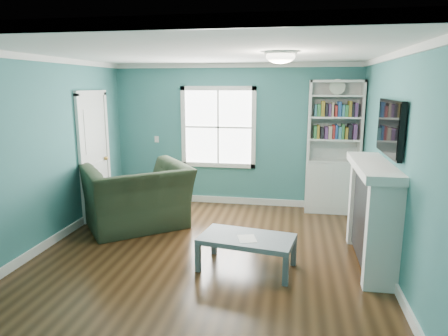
# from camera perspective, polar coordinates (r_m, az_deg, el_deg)

# --- Properties ---
(floor) EXTENTS (5.00, 5.00, 0.00)m
(floor) POSITION_cam_1_polar(r_m,az_deg,el_deg) (5.36, -2.66, -12.67)
(floor) COLOR black
(floor) RESTS_ON ground
(room_walls) EXTENTS (5.00, 5.00, 5.00)m
(room_walls) POSITION_cam_1_polar(r_m,az_deg,el_deg) (4.92, -2.84, 4.35)
(room_walls) COLOR teal
(room_walls) RESTS_ON ground
(trim) EXTENTS (4.50, 5.00, 2.60)m
(trim) POSITION_cam_1_polar(r_m,az_deg,el_deg) (4.98, -2.80, 0.41)
(trim) COLOR white
(trim) RESTS_ON ground
(window) EXTENTS (1.40, 0.06, 1.50)m
(window) POSITION_cam_1_polar(r_m,az_deg,el_deg) (7.41, -0.84, 5.84)
(window) COLOR white
(window) RESTS_ON room_walls
(bookshelf) EXTENTS (0.90, 0.35, 2.31)m
(bookshelf) POSITION_cam_1_polar(r_m,az_deg,el_deg) (7.21, 15.27, 1.02)
(bookshelf) COLOR silver
(bookshelf) RESTS_ON ground
(fireplace) EXTENTS (0.44, 1.58, 1.30)m
(fireplace) POSITION_cam_1_polar(r_m,az_deg,el_deg) (5.30, 20.45, -6.35)
(fireplace) COLOR black
(fireplace) RESTS_ON ground
(tv) EXTENTS (0.06, 1.10, 0.65)m
(tv) POSITION_cam_1_polar(r_m,az_deg,el_deg) (5.11, 22.66, 5.35)
(tv) COLOR black
(tv) RESTS_ON fireplace
(door) EXTENTS (0.12, 0.98, 2.17)m
(door) POSITION_cam_1_polar(r_m,az_deg,el_deg) (7.08, -18.01, 1.90)
(door) COLOR silver
(door) RESTS_ON ground
(ceiling_fixture) EXTENTS (0.38, 0.38, 0.15)m
(ceiling_fixture) POSITION_cam_1_polar(r_m,az_deg,el_deg) (4.87, 8.09, 15.57)
(ceiling_fixture) COLOR white
(ceiling_fixture) RESTS_ON room_walls
(light_switch) EXTENTS (0.08, 0.01, 0.12)m
(light_switch) POSITION_cam_1_polar(r_m,az_deg,el_deg) (7.76, -9.59, 4.08)
(light_switch) COLOR white
(light_switch) RESTS_ON room_walls
(recliner) EXTENTS (1.82, 1.72, 1.34)m
(recliner) POSITION_cam_1_polar(r_m,az_deg,el_deg) (6.41, -12.43, -2.49)
(recliner) COLOR #1F2E1C
(recliner) RESTS_ON ground
(coffee_table) EXTENTS (1.21, 0.79, 0.41)m
(coffee_table) POSITION_cam_1_polar(r_m,az_deg,el_deg) (4.95, 3.29, -10.34)
(coffee_table) COLOR #4F585F
(coffee_table) RESTS_ON ground
(paper_sheet) EXTENTS (0.27, 0.31, 0.00)m
(paper_sheet) POSITION_cam_1_polar(r_m,az_deg,el_deg) (4.86, 3.31, -10.03)
(paper_sheet) COLOR white
(paper_sheet) RESTS_ON coffee_table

